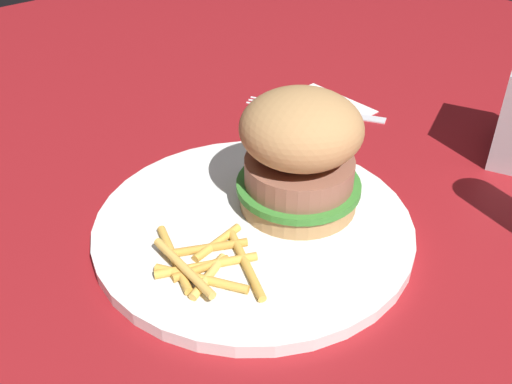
{
  "coord_description": "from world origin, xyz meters",
  "views": [
    {
      "loc": [
        0.3,
        -0.26,
        0.33
      ],
      "look_at": [
        -0.01,
        0.0,
        0.04
      ],
      "focal_mm": 40.74,
      "sensor_mm": 36.0,
      "label": 1
    }
  ],
  "objects_px": {
    "plate": "(256,225)",
    "fork": "(314,108)",
    "sandwich": "(300,152)",
    "fries_pile": "(205,263)",
    "napkin": "(315,110)"
  },
  "relations": [
    {
      "from": "sandwich",
      "to": "plate",
      "type": "bearing_deg",
      "value": -98.07
    },
    {
      "from": "napkin",
      "to": "fork",
      "type": "bearing_deg",
      "value": -149.51
    },
    {
      "from": "fries_pile",
      "to": "napkin",
      "type": "bearing_deg",
      "value": 119.01
    },
    {
      "from": "napkin",
      "to": "sandwich",
      "type": "bearing_deg",
      "value": -49.32
    },
    {
      "from": "fries_pile",
      "to": "napkin",
      "type": "relative_size",
      "value": 1.11
    },
    {
      "from": "plate",
      "to": "fork",
      "type": "height_order",
      "value": "plate"
    },
    {
      "from": "fries_pile",
      "to": "fork",
      "type": "distance_m",
      "value": 0.32
    },
    {
      "from": "sandwich",
      "to": "fries_pile",
      "type": "height_order",
      "value": "sandwich"
    },
    {
      "from": "plate",
      "to": "fork",
      "type": "bearing_deg",
      "value": 123.11
    },
    {
      "from": "plate",
      "to": "sandwich",
      "type": "xyz_separation_m",
      "value": [
        0.01,
        0.04,
        0.06
      ]
    },
    {
      "from": "sandwich",
      "to": "napkin",
      "type": "relative_size",
      "value": 1.02
    },
    {
      "from": "sandwich",
      "to": "fries_pile",
      "type": "relative_size",
      "value": 0.92
    },
    {
      "from": "fork",
      "to": "sandwich",
      "type": "bearing_deg",
      "value": -48.9
    },
    {
      "from": "sandwich",
      "to": "fork",
      "type": "xyz_separation_m",
      "value": [
        -0.14,
        0.16,
        -0.06
      ]
    },
    {
      "from": "plate",
      "to": "fork",
      "type": "relative_size",
      "value": 1.79
    }
  ]
}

